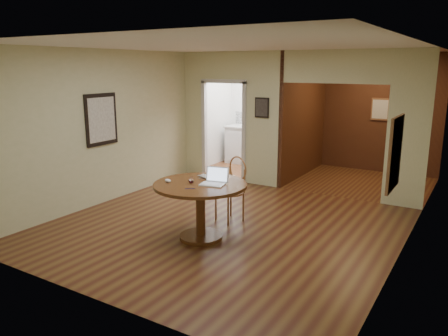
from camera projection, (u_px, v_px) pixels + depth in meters
The scene contains 11 objects.
floor at pixel (222, 227), 6.68m from camera, with size 5.00×5.00×0.00m, color #492015.
room_shell at pixel (280, 121), 9.20m from camera, with size 5.20×7.50×5.00m.
dining_table at pixel (200, 198), 6.12m from camera, with size 1.31×1.31×0.82m.
chair at pixel (233, 185), 6.88m from camera, with size 0.56×0.56×1.03m.
open_laptop at pixel (215, 180), 6.02m from camera, with size 0.37×0.35×0.23m.
closed_laptop at pixel (206, 178), 6.30m from camera, with size 0.35×0.22×0.03m, color silver.
mouse at pixel (168, 181), 6.11m from camera, with size 0.12×0.07×0.05m, color white.
wine_glass at pixel (191, 180), 6.09m from camera, with size 0.08×0.08×0.09m, color white, non-canonical shape.
pen at pixel (190, 189), 5.79m from camera, with size 0.01×0.01×0.13m, color #0B1150.
kitchen_cabinet at pixel (265, 147), 10.75m from camera, with size 2.06×0.60×0.94m.
grocery_bag at pixel (296, 125), 10.20m from camera, with size 0.26×0.22×0.26m, color beige.
Camera 1 is at (3.30, -5.36, 2.41)m, focal length 35.00 mm.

